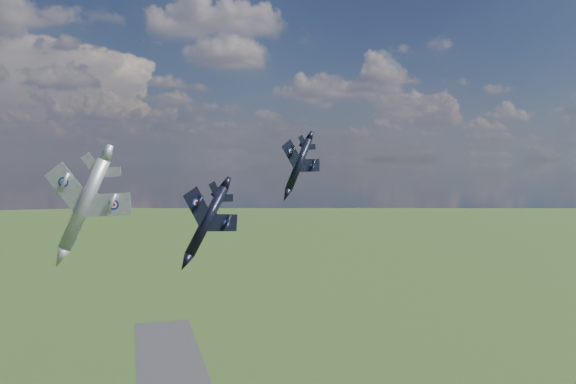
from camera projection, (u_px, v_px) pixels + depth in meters
name	position (u px, v px, depth m)	size (l,w,h in m)	color
jet_lead_navy	(207.00, 221.00, 70.68)	(9.58, 13.36, 2.76)	black
jet_high_navy	(299.00, 164.00, 94.46)	(9.40, 13.10, 2.71)	black
jet_left_silver	(84.00, 204.00, 68.13)	(11.76, 16.40, 3.39)	#93949D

